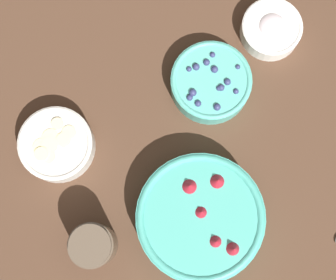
% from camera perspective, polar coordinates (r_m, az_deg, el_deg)
% --- Properties ---
extents(ground_plane, '(4.00, 4.00, 0.00)m').
position_cam_1_polar(ground_plane, '(1.12, 3.79, -3.06)').
color(ground_plane, '#4C3323').
extents(bowl_strawberries, '(0.24, 0.24, 0.10)m').
position_cam_1_polar(bowl_strawberries, '(1.07, 3.28, -7.92)').
color(bowl_strawberries, '#47AD9E').
rests_on(bowl_strawberries, ground_plane).
extents(bowl_blueberries, '(0.16, 0.16, 0.06)m').
position_cam_1_polar(bowl_blueberries, '(1.13, 4.37, 5.86)').
color(bowl_blueberries, '#56B7A8').
rests_on(bowl_blueberries, ground_plane).
extents(bowl_bananas, '(0.15, 0.15, 0.05)m').
position_cam_1_polar(bowl_bananas, '(1.12, -11.26, -0.47)').
color(bowl_bananas, silver).
rests_on(bowl_bananas, ground_plane).
extents(bowl_cream, '(0.12, 0.12, 0.05)m').
position_cam_1_polar(bowl_cream, '(1.18, 10.45, 11.06)').
color(bowl_cream, white).
rests_on(bowl_cream, ground_plane).
extents(jar_chocolate, '(0.08, 0.08, 0.11)m').
position_cam_1_polar(jar_chocolate, '(1.07, -7.55, -10.54)').
color(jar_chocolate, brown).
rests_on(jar_chocolate, ground_plane).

